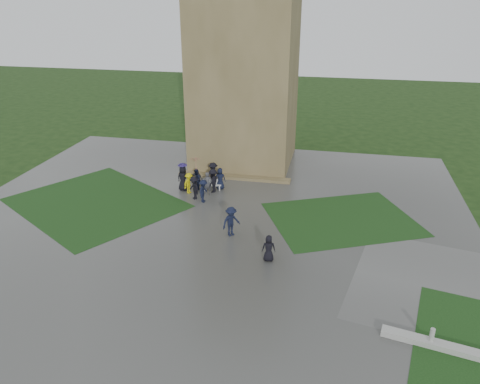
% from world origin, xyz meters
% --- Properties ---
extents(ground, '(120.00, 120.00, 0.00)m').
position_xyz_m(ground, '(0.00, 0.00, 0.00)').
color(ground, black).
extents(plaza, '(34.00, 34.00, 0.02)m').
position_xyz_m(plaza, '(0.00, 2.00, 0.01)').
color(plaza, '#3A3A38').
rests_on(plaza, ground).
extents(lawn_inset_left, '(14.10, 13.46, 0.01)m').
position_xyz_m(lawn_inset_left, '(-8.50, 4.00, 0.03)').
color(lawn_inset_left, black).
rests_on(lawn_inset_left, plaza).
extents(lawn_inset_right, '(11.12, 10.15, 0.01)m').
position_xyz_m(lawn_inset_right, '(8.50, 5.00, 0.03)').
color(lawn_inset_right, black).
rests_on(lawn_inset_right, plaza).
extents(tower, '(8.00, 8.00, 18.00)m').
position_xyz_m(tower, '(0.00, 15.00, 9.00)').
color(tower, brown).
rests_on(tower, ground).
extents(tower_plinth, '(9.00, 0.80, 0.22)m').
position_xyz_m(tower_plinth, '(0.00, 10.60, 0.13)').
color(tower_plinth, brown).
rests_on(tower_plinth, plaza).
extents(bench, '(1.48, 0.83, 0.82)m').
position_xyz_m(bench, '(-1.10, 7.98, 0.44)').
color(bench, silver).
rests_on(bench, plaza).
extents(visitor_cluster, '(3.60, 4.26, 2.56)m').
position_xyz_m(visitor_cluster, '(-1.77, 7.44, 1.03)').
color(visitor_cluster, black).
rests_on(visitor_cluster, plaza).
extents(pedestrian_mid, '(1.28, 1.32, 1.88)m').
position_xyz_m(pedestrian_mid, '(1.91, 1.39, 0.96)').
color(pedestrian_mid, black).
rests_on(pedestrian_mid, plaza).
extents(pedestrian_near, '(0.83, 0.65, 1.53)m').
position_xyz_m(pedestrian_near, '(4.57, -1.02, 0.79)').
color(pedestrian_near, black).
rests_on(pedestrian_near, plaza).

